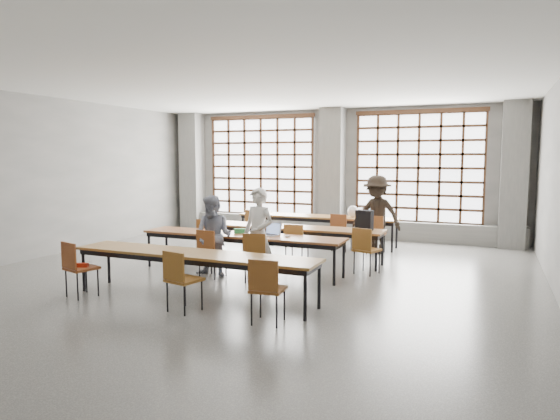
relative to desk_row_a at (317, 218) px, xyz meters
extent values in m
plane|color=#52524F|center=(-0.05, -3.79, -0.66)|extent=(11.00, 11.00, 0.00)
plane|color=silver|center=(-0.05, -3.79, 2.84)|extent=(11.00, 11.00, 0.00)
plane|color=#5A5A57|center=(-0.05, 1.71, 1.09)|extent=(10.00, 0.00, 10.00)
plane|color=#5A5A57|center=(-5.05, -3.79, 1.09)|extent=(0.00, 11.00, 11.00)
cube|color=#5A5A58|center=(-4.55, 1.43, 1.09)|extent=(0.60, 0.55, 3.50)
cube|color=#5A5A58|center=(-0.05, 1.43, 1.09)|extent=(0.60, 0.55, 3.50)
cube|color=#5A5A58|center=(4.45, 1.43, 1.09)|extent=(0.60, 0.55, 3.50)
cube|color=white|center=(-2.30, 1.69, 1.24)|extent=(3.20, 0.02, 2.80)
cube|color=black|center=(-2.30, 1.61, 1.24)|extent=(3.20, 0.05, 2.80)
cube|color=black|center=(-2.30, 1.61, -0.21)|extent=(3.32, 0.07, 0.10)
cube|color=black|center=(-2.30, 1.61, 2.69)|extent=(3.32, 0.07, 0.10)
cube|color=white|center=(2.20, 1.69, 1.24)|extent=(3.20, 0.02, 2.80)
cube|color=black|center=(2.20, 1.61, 1.24)|extent=(3.20, 0.05, 2.80)
cube|color=black|center=(2.20, 1.61, -0.21)|extent=(3.32, 0.07, 0.10)
cube|color=black|center=(2.20, 1.61, 2.69)|extent=(3.32, 0.07, 0.10)
cube|color=#5A5A58|center=(-0.05, 1.51, -0.41)|extent=(9.80, 0.35, 0.50)
cube|color=brown|center=(0.00, 0.00, 0.05)|extent=(4.00, 0.70, 0.04)
cube|color=black|center=(0.00, 0.00, -0.01)|extent=(3.90, 0.64, 0.08)
cylinder|color=black|center=(-1.92, -0.29, -0.32)|extent=(0.05, 0.05, 0.69)
cylinder|color=black|center=(-1.92, 0.29, -0.32)|extent=(0.05, 0.05, 0.69)
cylinder|color=black|center=(1.92, -0.29, -0.32)|extent=(0.05, 0.05, 0.69)
cylinder|color=black|center=(1.92, 0.29, -0.32)|extent=(0.05, 0.05, 0.69)
cube|color=brown|center=(0.08, -2.05, 0.05)|extent=(4.00, 0.70, 0.04)
cube|color=black|center=(0.08, -2.05, -0.01)|extent=(3.90, 0.64, 0.08)
cylinder|color=black|center=(-1.84, -2.34, -0.32)|extent=(0.05, 0.05, 0.69)
cylinder|color=black|center=(-1.84, -1.76, -0.32)|extent=(0.05, 0.05, 0.69)
cylinder|color=black|center=(2.00, -2.34, -0.32)|extent=(0.05, 0.05, 0.69)
cylinder|color=black|center=(2.00, -1.76, -0.32)|extent=(0.05, 0.05, 0.69)
cube|color=brown|center=(-0.35, -3.40, 0.05)|extent=(4.00, 0.70, 0.04)
cube|color=black|center=(-0.35, -3.40, -0.01)|extent=(3.90, 0.64, 0.08)
cylinder|color=black|center=(-2.27, -3.69, -0.32)|extent=(0.05, 0.05, 0.69)
cylinder|color=black|center=(-2.27, -3.11, -0.32)|extent=(0.05, 0.05, 0.69)
cylinder|color=black|center=(1.57, -3.69, -0.32)|extent=(0.05, 0.05, 0.69)
cylinder|color=black|center=(1.57, -3.11, -0.32)|extent=(0.05, 0.05, 0.69)
cube|color=brown|center=(-0.16, -5.32, 0.05)|extent=(4.00, 0.70, 0.04)
cube|color=black|center=(-0.16, -5.32, -0.01)|extent=(3.90, 0.64, 0.08)
cylinder|color=black|center=(-2.08, -5.61, -0.32)|extent=(0.05, 0.05, 0.69)
cylinder|color=black|center=(-2.08, -5.03, -0.32)|extent=(0.05, 0.05, 0.69)
cylinder|color=black|center=(1.76, -5.61, -0.32)|extent=(0.05, 0.05, 0.69)
cylinder|color=black|center=(1.76, -5.03, -0.32)|extent=(0.05, 0.05, 0.69)
cube|color=brown|center=(-1.40, -0.55, -0.21)|extent=(0.51, 0.51, 0.04)
cube|color=brown|center=(-1.45, -0.74, 0.02)|extent=(0.40, 0.13, 0.40)
cylinder|color=black|center=(-1.40, -0.55, -0.44)|extent=(0.02, 0.02, 0.45)
cube|color=brown|center=(0.80, -0.55, -0.21)|extent=(0.47, 0.47, 0.04)
cube|color=brown|center=(0.78, -0.75, 0.02)|extent=(0.40, 0.08, 0.40)
cylinder|color=black|center=(0.80, -0.55, -0.44)|extent=(0.02, 0.02, 0.45)
cube|color=brown|center=(1.60, -0.55, -0.21)|extent=(0.43, 0.43, 0.04)
cube|color=brown|center=(1.61, -0.75, 0.02)|extent=(0.40, 0.04, 0.40)
cylinder|color=black|center=(1.60, -0.55, -0.44)|extent=(0.02, 0.02, 0.45)
cube|color=brown|center=(-1.52, -2.60, -0.21)|extent=(0.45, 0.45, 0.04)
cube|color=brown|center=(-1.51, -2.80, 0.02)|extent=(0.40, 0.06, 0.40)
cylinder|color=black|center=(-1.52, -2.60, -0.44)|extent=(0.02, 0.02, 0.45)
cube|color=brown|center=(0.48, -2.60, -0.21)|extent=(0.42, 0.42, 0.04)
cube|color=brown|center=(0.48, -2.80, 0.02)|extent=(0.40, 0.03, 0.40)
cylinder|color=black|center=(0.48, -2.60, -0.44)|extent=(0.02, 0.02, 0.45)
cube|color=brown|center=(1.88, -2.60, -0.21)|extent=(0.52, 0.52, 0.04)
cube|color=brown|center=(1.82, -2.79, 0.02)|extent=(0.39, 0.14, 0.40)
cylinder|color=black|center=(1.88, -2.60, -0.44)|extent=(0.02, 0.02, 0.45)
cube|color=brown|center=(-0.65, -3.95, -0.21)|extent=(0.47, 0.47, 0.04)
cube|color=brown|center=(-0.67, -4.14, 0.02)|extent=(0.40, 0.08, 0.40)
cylinder|color=black|center=(-0.65, -3.95, -0.44)|extent=(0.02, 0.02, 0.45)
cube|color=brown|center=(0.25, -3.95, -0.21)|extent=(0.49, 0.49, 0.04)
cube|color=brown|center=(0.29, -4.14, 0.02)|extent=(0.40, 0.10, 0.40)
cylinder|color=black|center=(0.25, -3.95, -0.44)|extent=(0.02, 0.02, 0.45)
cube|color=brown|center=(-1.86, -5.87, -0.21)|extent=(0.52, 0.52, 0.04)
cube|color=brown|center=(-1.92, -6.06, 0.02)|extent=(0.39, 0.14, 0.40)
cylinder|color=black|center=(-1.86, -5.87, -0.44)|extent=(0.02, 0.02, 0.45)
cube|color=brown|center=(0.04, -5.87, -0.21)|extent=(0.50, 0.50, 0.04)
cube|color=brown|center=(-0.01, -6.07, 0.02)|extent=(0.40, 0.11, 0.40)
cylinder|color=black|center=(0.04, -5.87, -0.44)|extent=(0.02, 0.02, 0.45)
cube|color=brown|center=(1.34, -5.87, -0.21)|extent=(0.46, 0.46, 0.04)
cube|color=brown|center=(1.36, -6.07, 0.02)|extent=(0.40, 0.07, 0.40)
cylinder|color=black|center=(1.34, -5.87, -0.44)|extent=(0.02, 0.02, 0.45)
imported|color=silver|center=(0.25, -3.90, 0.16)|extent=(0.67, 0.51, 1.65)
imported|color=#182449|center=(-0.65, -3.90, 0.08)|extent=(0.76, 0.61, 1.49)
imported|color=black|center=(1.60, -0.50, 0.22)|extent=(1.24, 0.85, 1.77)
cube|color=#B8B9BD|center=(0.20, -3.35, 0.08)|extent=(0.42, 0.35, 0.02)
cube|color=black|center=(0.20, -3.36, 0.09)|extent=(0.34, 0.26, 0.00)
cube|color=#B8B9BD|center=(0.24, -3.21, 0.20)|extent=(0.36, 0.17, 0.26)
cube|color=#86A4E8|center=(0.24, -3.22, 0.17)|extent=(0.31, 0.14, 0.21)
cube|color=#B0B0B5|center=(1.35, 0.05, 0.08)|extent=(0.44, 0.39, 0.02)
cube|color=black|center=(1.35, 0.04, 0.09)|extent=(0.35, 0.30, 0.00)
cube|color=#B0B0B5|center=(1.29, 0.18, 0.20)|extent=(0.35, 0.22, 0.26)
cube|color=#91C2FB|center=(1.29, 0.16, 0.17)|extent=(0.30, 0.18, 0.21)
ellipsoid|color=white|center=(0.60, -3.42, 0.08)|extent=(0.11, 0.08, 0.04)
cube|color=green|center=(-0.40, -3.32, 0.11)|extent=(0.26, 0.19, 0.09)
cube|color=black|center=(-0.17, -3.50, 0.07)|extent=(0.14, 0.08, 0.01)
cube|color=silver|center=(-0.52, -2.00, 0.07)|extent=(0.30, 0.22, 0.00)
cube|color=white|center=(-0.22, -2.10, 0.07)|extent=(0.35, 0.30, 0.00)
cube|color=white|center=(0.18, -2.05, 0.07)|extent=(0.35, 0.30, 0.00)
cube|color=black|center=(1.68, -2.00, 0.27)|extent=(0.34, 0.23, 0.40)
ellipsoid|color=white|center=(0.90, 0.05, 0.21)|extent=(0.32, 0.29, 0.29)
cube|color=#9C2513|center=(-1.86, -5.87, -0.16)|extent=(0.22, 0.15, 0.06)
camera|label=1|loc=(3.98, -11.68, 1.50)|focal=32.00mm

